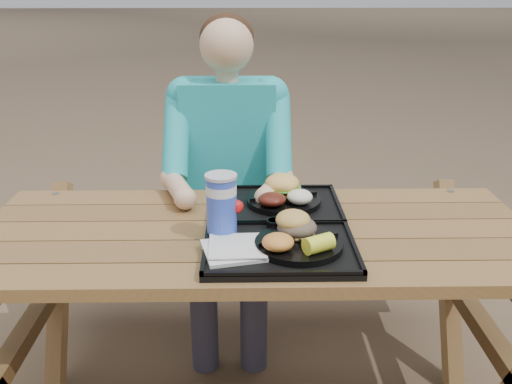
{
  "coord_description": "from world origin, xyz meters",
  "views": [
    {
      "loc": [
        -0.03,
        -1.68,
        1.52
      ],
      "look_at": [
        0.0,
        0.0,
        0.88
      ],
      "focal_mm": 40.0,
      "sensor_mm": 36.0,
      "label": 1
    }
  ],
  "objects": [
    {
      "name": "corn_cob",
      "position": [
        0.17,
        -0.24,
        0.81
      ],
      "size": [
        0.11,
        0.11,
        0.05
      ],
      "primitive_type": null,
      "rotation": [
        0.0,
        0.0,
        0.51
      ],
      "color": "#F7FF35",
      "rests_on": "plate_near"
    },
    {
      "name": "picnic_table",
      "position": [
        0.0,
        0.0,
        0.38
      ],
      "size": [
        1.8,
        1.49,
        0.75
      ],
      "primitive_type": null,
      "color": "#999999",
      "rests_on": "ground"
    },
    {
      "name": "burger",
      "position": [
        0.1,
        0.22,
        0.85
      ],
      "size": [
        0.13,
        0.13,
        0.11
      ],
      "primitive_type": null,
      "color": "#F7BB57",
      "rests_on": "plate_far"
    },
    {
      "name": "mac_cheese",
      "position": [
        0.06,
        -0.23,
        0.81
      ],
      "size": [
        0.09,
        0.09,
        0.05
      ],
      "primitive_type": "ellipsoid",
      "color": "gold",
      "rests_on": "plate_near"
    },
    {
      "name": "condiment_bbq",
      "position": [
        0.06,
        -0.04,
        0.79
      ],
      "size": [
        0.05,
        0.05,
        0.03
      ],
      "primitive_type": "cylinder",
      "color": "#320505",
      "rests_on": "tray_near"
    },
    {
      "name": "soda_cup",
      "position": [
        -0.11,
        -0.08,
        0.86
      ],
      "size": [
        0.09,
        0.09,
        0.19
      ],
      "primitive_type": "cylinder",
      "color": "#193AC2",
      "rests_on": "tray_near"
    },
    {
      "name": "napkin_stack",
      "position": [
        -0.07,
        -0.2,
        0.78
      ],
      "size": [
        0.21,
        0.21,
        0.02
      ],
      "primitive_type": "cube",
      "rotation": [
        0.0,
        0.0,
        0.23
      ],
      "color": "silver",
      "rests_on": "tray_near"
    },
    {
      "name": "sandwich",
      "position": [
        0.12,
        -0.13,
        0.85
      ],
      "size": [
        0.11,
        0.11,
        0.11
      ],
      "primitive_type": null,
      "color": "gold",
      "rests_on": "plate_near"
    },
    {
      "name": "condiment_mustard",
      "position": [
        0.12,
        -0.04,
        0.78
      ],
      "size": [
        0.04,
        0.04,
        0.03
      ],
      "primitive_type": "cylinder",
      "color": "yellow",
      "rests_on": "tray_near"
    },
    {
      "name": "potato_salad",
      "position": [
        0.15,
        0.12,
        0.81
      ],
      "size": [
        0.09,
        0.09,
        0.05
      ],
      "primitive_type": "ellipsoid",
      "color": "white",
      "rests_on": "plate_far"
    },
    {
      "name": "tray_far",
      "position": [
        0.07,
        0.17,
        0.76
      ],
      "size": [
        0.45,
        0.35,
        0.02
      ],
      "primitive_type": "cube",
      "color": "black",
      "rests_on": "picnic_table"
    },
    {
      "name": "baked_beans",
      "position": [
        0.06,
        0.11,
        0.81
      ],
      "size": [
        0.1,
        0.1,
        0.04
      ],
      "primitive_type": "ellipsoid",
      "color": "#521A10",
      "rests_on": "plate_far"
    },
    {
      "name": "diner",
      "position": [
        -0.1,
        0.59,
        0.64
      ],
      "size": [
        0.48,
        0.84,
        1.28
      ],
      "primitive_type": null,
      "color": "#19AEB2",
      "rests_on": "ground"
    },
    {
      "name": "plate_near",
      "position": [
        0.12,
        -0.17,
        0.78
      ],
      "size": [
        0.26,
        0.26,
        0.02
      ],
      "primitive_type": "cylinder",
      "color": "black",
      "rests_on": "tray_near"
    },
    {
      "name": "plate_far",
      "position": [
        0.1,
        0.18,
        0.78
      ],
      "size": [
        0.26,
        0.26,
        0.02
      ],
      "primitive_type": "cylinder",
      "color": "black",
      "rests_on": "tray_far"
    },
    {
      "name": "cutlery_far",
      "position": [
        -0.11,
        0.19,
        0.77
      ],
      "size": [
        0.06,
        0.18,
        0.01
      ],
      "primitive_type": "cube",
      "rotation": [
        0.0,
        0.0,
        0.19
      ],
      "color": "black",
      "rests_on": "tray_far"
    },
    {
      "name": "tray_near",
      "position": [
        0.07,
        -0.17,
        0.76
      ],
      "size": [
        0.45,
        0.35,
        0.02
      ],
      "primitive_type": "cube",
      "color": "black",
      "rests_on": "picnic_table"
    }
  ]
}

